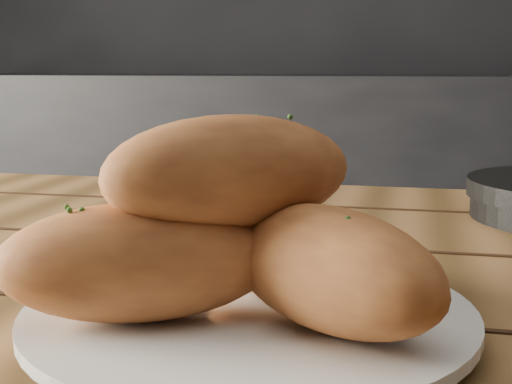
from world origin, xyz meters
TOP-DOWN VIEW (x-y plane):
  - counter at (0.00, 1.70)m, footprint 2.80×0.60m
  - plate at (-0.06, 0.09)m, footprint 0.29×0.29m
  - bread_rolls at (-0.07, 0.08)m, footprint 0.30×0.25m

SIDE VIEW (x-z plane):
  - counter at x=0.00m, z-range 0.00..0.90m
  - plate at x=-0.06m, z-range 0.75..0.77m
  - bread_rolls at x=-0.07m, z-range 0.76..0.88m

